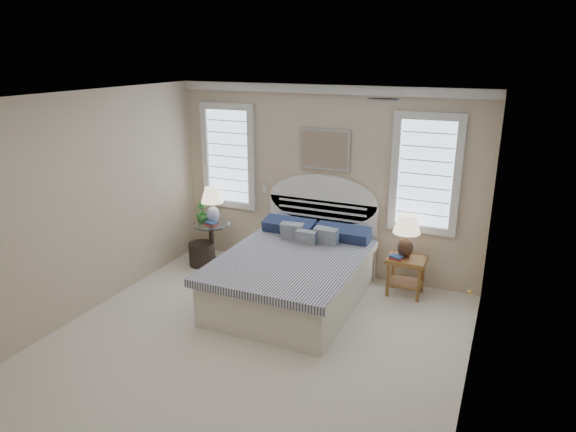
{
  "coord_description": "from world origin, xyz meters",
  "views": [
    {
      "loc": [
        2.4,
        -4.21,
        3.13
      ],
      "look_at": [
        0.09,
        1.0,
        1.29
      ],
      "focal_mm": 32.0,
      "sensor_mm": 36.0,
      "label": 1
    }
  ],
  "objects_px": {
    "bed": "(296,271)",
    "nightstand_right": "(406,268)",
    "side_table_left": "(212,239)",
    "lamp_left": "(212,201)",
    "floor_pot": "(202,254)",
    "lamp_right": "(407,231)"
  },
  "relations": [
    {
      "from": "side_table_left",
      "to": "lamp_left",
      "type": "distance_m",
      "value": 0.59
    },
    {
      "from": "lamp_right",
      "to": "floor_pot",
      "type": "bearing_deg",
      "value": -174.73
    },
    {
      "from": "bed",
      "to": "nightstand_right",
      "type": "relative_size",
      "value": 4.29
    },
    {
      "from": "lamp_left",
      "to": "lamp_right",
      "type": "height_order",
      "value": "lamp_left"
    },
    {
      "from": "side_table_left",
      "to": "floor_pot",
      "type": "height_order",
      "value": "side_table_left"
    },
    {
      "from": "nightstand_right",
      "to": "lamp_left",
      "type": "distance_m",
      "value": 3.01
    },
    {
      "from": "side_table_left",
      "to": "nightstand_right",
      "type": "height_order",
      "value": "side_table_left"
    },
    {
      "from": "bed",
      "to": "lamp_right",
      "type": "relative_size",
      "value": 3.92
    },
    {
      "from": "side_table_left",
      "to": "nightstand_right",
      "type": "bearing_deg",
      "value": 1.94
    },
    {
      "from": "side_table_left",
      "to": "lamp_left",
      "type": "xyz_separation_m",
      "value": [
        -0.01,
        0.08,
        0.58
      ]
    },
    {
      "from": "side_table_left",
      "to": "nightstand_right",
      "type": "distance_m",
      "value": 2.95
    },
    {
      "from": "bed",
      "to": "lamp_left",
      "type": "height_order",
      "value": "bed"
    },
    {
      "from": "bed",
      "to": "nightstand_right",
      "type": "height_order",
      "value": "bed"
    },
    {
      "from": "floor_pot",
      "to": "lamp_left",
      "type": "xyz_separation_m",
      "value": [
        0.09,
        0.22,
        0.79
      ]
    },
    {
      "from": "bed",
      "to": "lamp_left",
      "type": "relative_size",
      "value": 4.1
    },
    {
      "from": "bed",
      "to": "side_table_left",
      "type": "relative_size",
      "value": 3.61
    },
    {
      "from": "nightstand_right",
      "to": "bed",
      "type": "bearing_deg",
      "value": -151.97
    },
    {
      "from": "nightstand_right",
      "to": "lamp_left",
      "type": "bearing_deg",
      "value": -179.57
    },
    {
      "from": "bed",
      "to": "nightstand_right",
      "type": "xyz_separation_m",
      "value": [
        1.3,
        0.69,
        0.0
      ]
    },
    {
      "from": "lamp_right",
      "to": "lamp_left",
      "type": "bearing_deg",
      "value": -178.92
    },
    {
      "from": "lamp_right",
      "to": "bed",
      "type": "bearing_deg",
      "value": -150.14
    },
    {
      "from": "bed",
      "to": "floor_pot",
      "type": "height_order",
      "value": "bed"
    }
  ]
}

